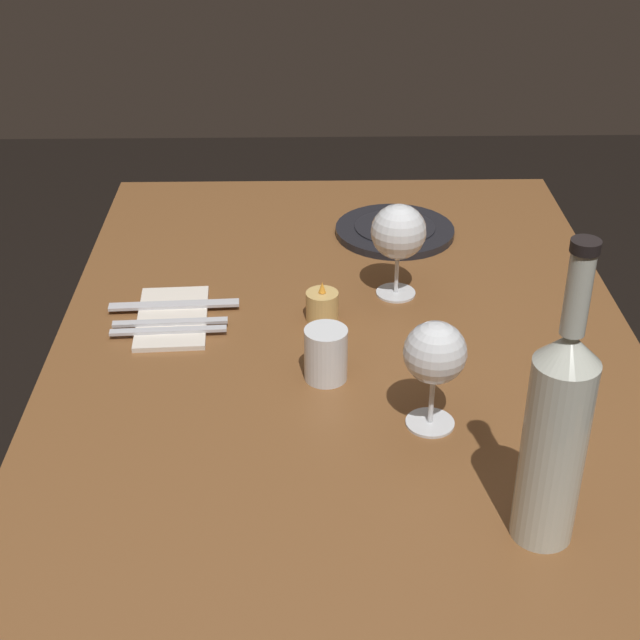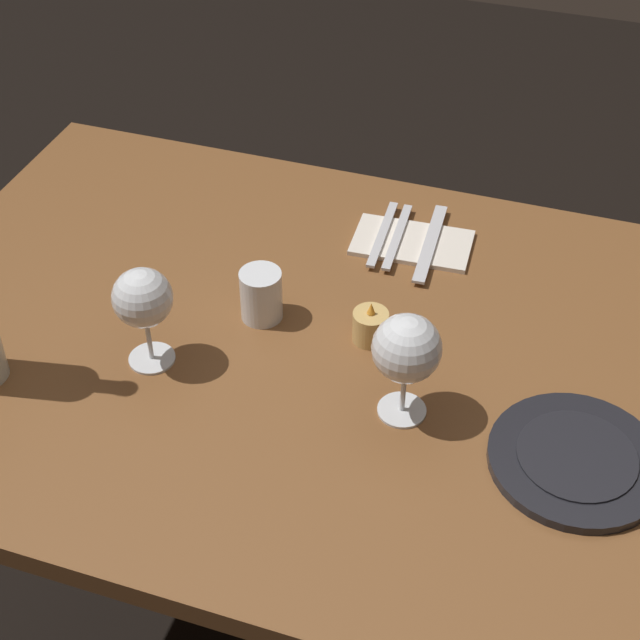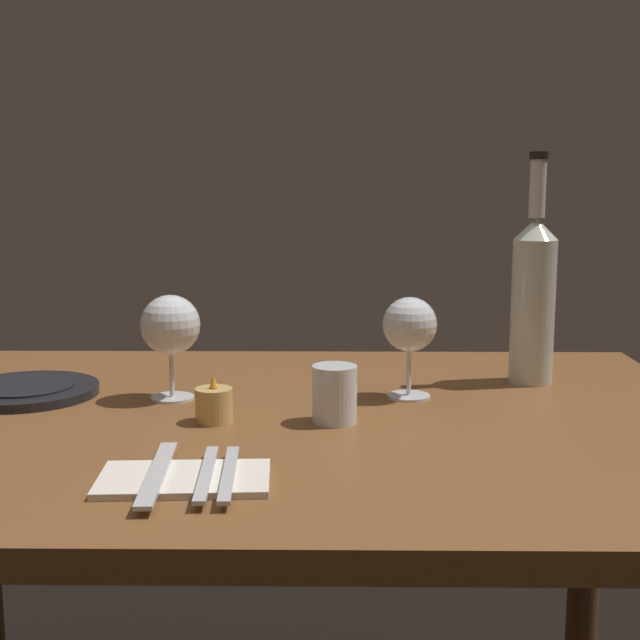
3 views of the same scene
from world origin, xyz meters
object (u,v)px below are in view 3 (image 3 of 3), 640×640
Objects in this scene: votive_candle at (214,406)px; fork_inner at (206,473)px; fork_outer at (229,474)px; wine_glass_left at (410,326)px; wine_glass_right at (170,327)px; table_knife at (157,473)px; folded_napkin at (184,479)px; dinner_plate at (25,390)px; wine_bottle at (533,295)px; water_tumbler at (334,396)px.

votive_candle reaches higher than fork_inner.
fork_inner and fork_outer have the same top height.
wine_glass_right is at bearing 2.19° from wine_glass_left.
folded_napkin is at bearing 180.00° from table_knife.
votive_candle is 0.34m from dinner_plate.
fork_outer is at bearing 180.00° from fork_inner.
wine_glass_left is at bearing -177.81° from wine_glass_right.
fork_outer is at bearing 109.40° from wine_glass_right.
wine_glass_left is 0.86× the size of fork_outer.
wine_bottle is 0.70m from folded_napkin.
table_knife is at bearing 0.00° from folded_napkin.
wine_glass_right is at bearing -82.45° from table_knife.
dinner_plate is (0.23, -0.02, -0.10)m from wine_glass_right.
dinner_plate is at bearing -24.71° from votive_candle.
fork_inner is (-0.02, 0.00, 0.01)m from folded_napkin.
wine_glass_left is 0.46m from fork_outer.
dinner_plate reaches higher than fork_outer.
votive_candle is (0.28, 0.14, -0.09)m from wine_glass_left.
wine_glass_left is 0.50m from table_knife.
water_tumbler is at bearing 163.47° from dinner_plate.
table_knife is (0.20, 0.24, -0.03)m from water_tumbler.
folded_napkin is 1.08× the size of fork_outer.
votive_candle is (-0.08, 0.13, -0.09)m from wine_glass_right.
votive_candle reaches higher than table_knife.
wine_glass_right is at bearing 11.53° from wine_bottle.
wine_glass_right reaches higher than fork_outer.
wine_glass_right reaches higher than votive_candle.
wine_glass_left is 1.94× the size of water_tumbler.
wine_glass_right is at bearing 175.41° from dinner_plate.
folded_napkin is (0.00, 0.24, -0.02)m from votive_candle.
wine_glass_right is at bearing -26.57° from water_tumbler.
water_tumbler reaches higher than votive_candle.
wine_glass_left reaches higher than votive_candle.
fork_inner is (-0.34, 0.38, 0.00)m from dinner_plate.
dinner_plate is (0.80, 0.10, -0.14)m from wine_bottle.
water_tumbler is 0.17m from votive_candle.
wine_glass_left is at bearing -129.61° from table_knife.
votive_candle is (0.17, 0.00, -0.01)m from water_tumbler.
wine_glass_right reaches higher than folded_napkin.
folded_napkin is 0.93× the size of table_knife.
wine_glass_left is at bearing -121.63° from fork_outer.
water_tumbler is at bearing 50.20° from wine_glass_left.
wine_glass_right is 0.82× the size of folded_napkin.
wine_bottle is 1.91× the size of folded_napkin.
votive_candle is 0.24m from table_knife.
wine_glass_left is at bearing -129.80° from water_tumbler.
fork_inner is (0.26, 0.38, -0.10)m from wine_glass_left.
wine_glass_left is 0.36m from wine_glass_right.
table_knife is at bearing 97.55° from wine_glass_right.
water_tumbler is at bearing -179.44° from votive_candle.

